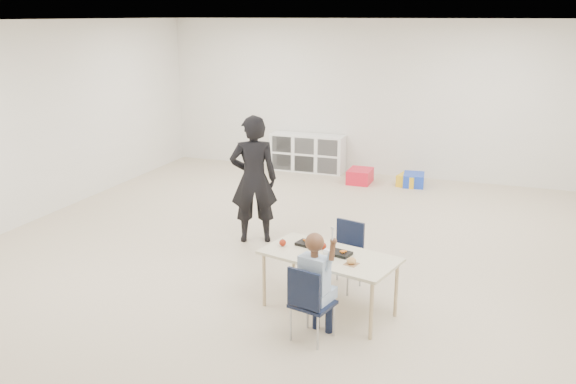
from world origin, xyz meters
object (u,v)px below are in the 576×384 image
(child, at_px, (313,281))
(table, at_px, (329,283))
(chair_near, at_px, (313,302))
(adult, at_px, (254,179))
(cubby_shelf, at_px, (307,153))

(child, bearing_deg, table, 105.25)
(chair_near, relative_size, child, 0.63)
(chair_near, bearing_deg, adult, 138.70)
(cubby_shelf, bearing_deg, table, -69.52)
(adult, bearing_deg, child, 100.45)
(cubby_shelf, bearing_deg, chair_near, -71.23)
(table, relative_size, adult, 0.87)
(cubby_shelf, bearing_deg, child, -71.23)
(child, xyz_separation_m, cubby_shelf, (-2.01, 5.92, -0.22))
(table, height_order, cubby_shelf, cubby_shelf)
(child, relative_size, adult, 0.69)
(adult, bearing_deg, table, 108.81)
(child, bearing_deg, adult, 138.70)
(chair_near, xyz_separation_m, adult, (-1.49, 2.15, 0.47))
(cubby_shelf, relative_size, adult, 0.84)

